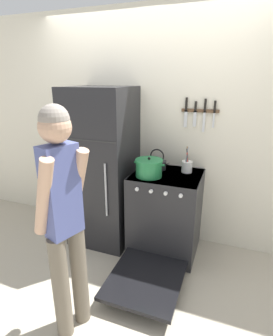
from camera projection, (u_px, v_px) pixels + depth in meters
ground_plane at (148, 229)px, 3.36m from camera, size 14.00×14.00×0.00m
wall_back at (150, 130)px, 2.97m from camera, size 10.00×0.06×2.55m
refrigerator at (103, 168)px, 2.94m from camera, size 0.67×0.66×1.75m
stove_range at (165, 215)px, 2.81m from camera, size 0.70×1.34×0.90m
dutch_oven_pot at (149, 168)px, 2.61m from camera, size 0.32×0.28×0.20m
tea_kettle at (157, 163)px, 2.83m from camera, size 0.25×0.20×0.22m
utensil_jar at (187, 166)px, 2.73m from camera, size 0.11×0.11×0.28m
person at (64, 215)px, 1.74m from camera, size 0.34×0.40×1.69m
wall_knife_strip at (200, 110)px, 2.67m from camera, size 0.38×0.03×0.34m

